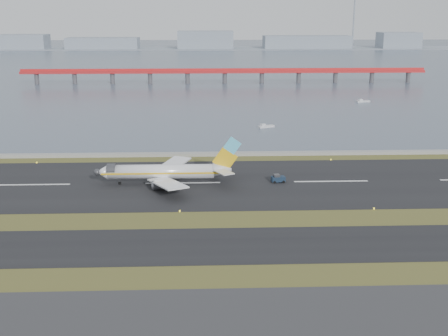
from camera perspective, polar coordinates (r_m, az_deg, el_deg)
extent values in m
plane|color=#384619|center=(122.21, -4.65, -5.68)|extent=(1000.00, 1000.00, 0.00)
cube|color=black|center=(111.09, -4.89, -7.89)|extent=(1000.00, 18.00, 0.10)
cube|color=black|center=(150.54, -4.20, -1.54)|extent=(1000.00, 45.00, 0.10)
cube|color=gray|center=(179.32, -3.89, 1.40)|extent=(1000.00, 2.50, 1.00)
cube|color=#4A576A|center=(575.59, -2.81, 11.07)|extent=(1400.00, 800.00, 1.30)
cube|color=red|center=(365.99, 0.07, 9.75)|extent=(260.00, 5.00, 1.60)
cube|color=red|center=(365.85, 0.07, 9.98)|extent=(260.00, 0.40, 1.40)
cylinder|color=#4C4C51|center=(375.13, -14.92, 8.69)|extent=(2.80, 2.80, 7.00)
cylinder|color=#4C4C51|center=(366.47, 0.07, 9.05)|extent=(2.80, 2.80, 7.00)
cylinder|color=#4C4C51|center=(382.50, 14.77, 8.82)|extent=(2.80, 2.80, 7.00)
cube|color=gray|center=(735.22, -2.70, 12.03)|extent=(1400.00, 80.00, 1.00)
cube|color=gray|center=(768.52, -19.72, 11.99)|extent=(60.00, 35.00, 18.00)
cube|color=gray|center=(745.44, -12.19, 12.29)|extent=(90.00, 35.00, 14.00)
cube|color=gray|center=(734.63, -1.91, 12.89)|extent=(70.00, 35.00, 22.00)
cube|color=gray|center=(746.98, 8.36, 12.55)|extent=(110.00, 35.00, 16.00)
cube|color=gray|center=(777.51, 17.30, 12.29)|extent=(50.00, 35.00, 20.00)
cylinder|color=gray|center=(759.36, 13.02, 14.04)|extent=(1.80, 1.80, 60.00)
cylinder|color=white|center=(149.34, -6.42, -0.36)|extent=(28.00, 3.80, 3.80)
cone|color=white|center=(151.31, -12.33, -0.42)|extent=(3.20, 3.80, 3.80)
cone|color=white|center=(148.92, -0.20, -0.19)|extent=(5.00, 3.80, 3.80)
cube|color=yellow|center=(147.50, -6.48, -0.57)|extent=(31.00, 0.06, 0.45)
cube|color=yellow|center=(151.18, -6.37, -0.16)|extent=(31.00, 0.06, 0.45)
cube|color=white|center=(141.25, -5.76, -1.57)|extent=(11.31, 15.89, 1.66)
cube|color=white|center=(157.55, -5.40, 0.24)|extent=(11.31, 15.89, 1.66)
cylinder|color=#37383C|center=(144.10, -6.37, -1.74)|extent=(4.20, 2.10, 2.10)
cylinder|color=#37383C|center=(155.58, -6.07, -0.43)|extent=(4.20, 2.10, 2.10)
cube|color=yellow|center=(148.19, 0.11, 0.90)|extent=(6.80, 0.35, 6.85)
cube|color=#54C5EF|center=(147.39, 0.85, 2.29)|extent=(4.85, 0.37, 4.90)
cube|color=white|center=(145.14, -0.03, -0.40)|extent=(5.64, 6.80, 0.22)
cube|color=white|center=(152.46, -0.14, 0.38)|extent=(5.64, 6.80, 0.22)
cylinder|color=black|center=(151.41, -10.55, -1.51)|extent=(0.80, 0.28, 0.80)
cylinder|color=black|center=(147.39, -5.88, -1.76)|extent=(1.00, 0.38, 1.00)
cylinder|color=black|center=(152.74, -5.76, -1.14)|extent=(1.00, 0.38, 1.00)
cube|color=#142438|center=(151.26, 5.52, -1.11)|extent=(3.81, 2.45, 1.35)
cube|color=#37383C|center=(150.90, 5.37, -0.79)|extent=(1.77, 1.87, 0.79)
cylinder|color=black|center=(150.30, 5.15, -1.46)|extent=(0.82, 0.43, 0.79)
cylinder|color=black|center=(151.97, 4.98, -1.26)|extent=(0.82, 0.43, 0.79)
cylinder|color=black|center=(150.92, 6.06, -1.41)|extent=(0.82, 0.43, 0.79)
cylinder|color=black|center=(152.58, 5.88, -1.22)|extent=(0.82, 0.43, 0.79)
cube|color=silver|center=(224.29, 4.30, 4.22)|extent=(6.97, 4.74, 0.86)
cube|color=silver|center=(223.41, 3.99, 4.38)|extent=(2.38, 2.20, 0.86)
cube|color=silver|center=(296.88, 13.95, 6.58)|extent=(7.30, 3.70, 0.90)
cube|color=silver|center=(296.05, 13.71, 6.72)|extent=(2.30, 2.00, 0.90)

